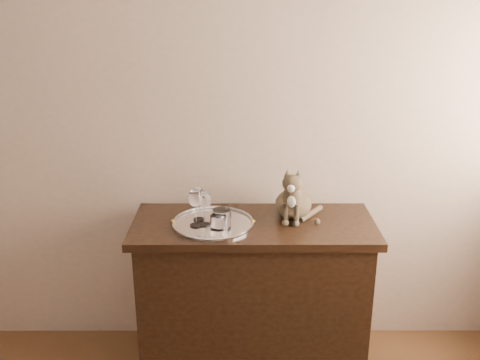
{
  "coord_description": "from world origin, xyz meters",
  "views": [
    {
      "loc": [
        0.53,
        -0.48,
        1.93
      ],
      "look_at": [
        0.53,
        1.95,
        1.07
      ],
      "focal_mm": 40.0,
      "sensor_mm": 36.0,
      "label": 1
    }
  ],
  "objects": [
    {
      "name": "wine_glass_a",
      "position": [
        0.33,
        1.96,
        0.94
      ],
      "size": [
        0.06,
        0.06,
        0.17
      ],
      "primitive_type": null,
      "color": "white",
      "rests_on": "tray"
    },
    {
      "name": "tumbler_a",
      "position": [
        0.45,
        1.84,
        0.91
      ],
      "size": [
        0.09,
        0.09,
        0.1
      ],
      "primitive_type": "cylinder",
      "color": "silver",
      "rests_on": "tray"
    },
    {
      "name": "sideboard",
      "position": [
        0.6,
        1.94,
        0.42
      ],
      "size": [
        1.2,
        0.5,
        0.85
      ],
      "primitive_type": null,
      "color": "black",
      "rests_on": "ground"
    },
    {
      "name": "cat",
      "position": [
        0.8,
        2.01,
        0.99
      ],
      "size": [
        0.33,
        0.31,
        0.28
      ],
      "primitive_type": null,
      "rotation": [
        0.0,
        0.0,
        -0.19
      ],
      "color": "#49362B",
      "rests_on": "sideboard"
    },
    {
      "name": "wine_glass_c",
      "position": [
        0.32,
        1.88,
        0.95
      ],
      "size": [
        0.07,
        0.07,
        0.19
      ],
      "primitive_type": null,
      "color": "white",
      "rests_on": "tray"
    },
    {
      "name": "wall_back",
      "position": [
        0.0,
        2.25,
        1.35
      ],
      "size": [
        4.0,
        0.1,
        2.7
      ],
      "primitive_type": "cube",
      "color": "tan",
      "rests_on": "ground"
    },
    {
      "name": "wine_glass_d",
      "position": [
        0.36,
        1.89,
        0.95
      ],
      "size": [
        0.07,
        0.07,
        0.18
      ],
      "primitive_type": null,
      "color": "white",
      "rests_on": "tray"
    },
    {
      "name": "tray",
      "position": [
        0.4,
        1.91,
        0.85
      ],
      "size": [
        0.4,
        0.4,
        0.01
      ],
      "primitive_type": "cylinder",
      "color": "silver",
      "rests_on": "sideboard"
    },
    {
      "name": "tumbler_b",
      "position": [
        0.43,
        1.81,
        0.9
      ],
      "size": [
        0.08,
        0.08,
        0.08
      ],
      "primitive_type": "cylinder",
      "color": "white",
      "rests_on": "tray"
    }
  ]
}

